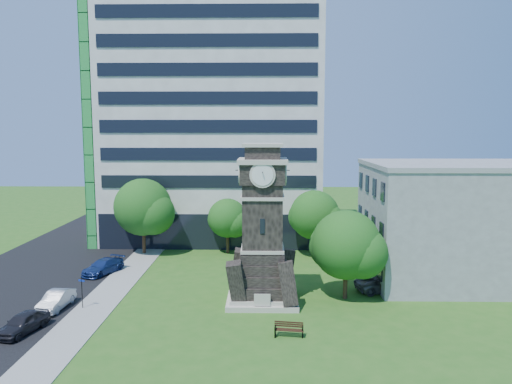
{
  "coord_description": "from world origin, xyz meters",
  "views": [
    {
      "loc": [
        3.19,
        -35.55,
        13.25
      ],
      "look_at": [
        2.41,
        7.27,
        7.88
      ],
      "focal_mm": 35.0,
      "sensor_mm": 36.0,
      "label": 1
    }
  ],
  "objects_px": {
    "car_street_south": "(23,323)",
    "car_east_lot": "(384,284)",
    "car_street_mid": "(56,300)",
    "park_bench": "(289,329)",
    "clock_tower": "(262,234)",
    "car_street_north": "(103,267)",
    "street_sign": "(82,290)"
  },
  "relations": [
    {
      "from": "car_street_mid",
      "to": "car_east_lot",
      "type": "bearing_deg",
      "value": 13.67
    },
    {
      "from": "car_street_south",
      "to": "clock_tower",
      "type": "bearing_deg",
      "value": 36.86
    },
    {
      "from": "clock_tower",
      "to": "car_street_mid",
      "type": "bearing_deg",
      "value": -172.35
    },
    {
      "from": "car_street_mid",
      "to": "car_street_north",
      "type": "xyz_separation_m",
      "value": [
        0.55,
        9.11,
        0.01
      ]
    },
    {
      "from": "clock_tower",
      "to": "park_bench",
      "type": "height_order",
      "value": "clock_tower"
    },
    {
      "from": "car_east_lot",
      "to": "car_street_south",
      "type": "bearing_deg",
      "value": 95.28
    },
    {
      "from": "car_street_mid",
      "to": "street_sign",
      "type": "bearing_deg",
      "value": 5.88
    },
    {
      "from": "car_east_lot",
      "to": "clock_tower",
      "type": "bearing_deg",
      "value": 89.61
    },
    {
      "from": "clock_tower",
      "to": "car_east_lot",
      "type": "height_order",
      "value": "clock_tower"
    },
    {
      "from": "car_east_lot",
      "to": "car_street_north",
      "type": "bearing_deg",
      "value": 65.53
    },
    {
      "from": "car_street_mid",
      "to": "park_bench",
      "type": "xyz_separation_m",
      "value": [
        17.09,
        -4.73,
        -0.14
      ]
    },
    {
      "from": "car_east_lot",
      "to": "park_bench",
      "type": "xyz_separation_m",
      "value": [
        -8.26,
        -9.18,
        -0.15
      ]
    },
    {
      "from": "car_street_south",
      "to": "car_east_lot",
      "type": "height_order",
      "value": "car_street_south"
    },
    {
      "from": "clock_tower",
      "to": "car_east_lot",
      "type": "bearing_deg",
      "value": 13.45
    },
    {
      "from": "car_street_south",
      "to": "car_east_lot",
      "type": "xyz_separation_m",
      "value": [
        25.68,
        8.9,
        -0.02
      ]
    },
    {
      "from": "car_east_lot",
      "to": "park_bench",
      "type": "bearing_deg",
      "value": 124.17
    },
    {
      "from": "car_street_north",
      "to": "park_bench",
      "type": "relative_size",
      "value": 2.45
    },
    {
      "from": "car_street_south",
      "to": "car_street_north",
      "type": "bearing_deg",
      "value": 100.65
    },
    {
      "from": "car_street_south",
      "to": "car_street_mid",
      "type": "bearing_deg",
      "value": 100.19
    },
    {
      "from": "car_street_south",
      "to": "park_bench",
      "type": "bearing_deg",
      "value": 13.38
    },
    {
      "from": "car_street_north",
      "to": "street_sign",
      "type": "height_order",
      "value": "street_sign"
    },
    {
      "from": "clock_tower",
      "to": "car_east_lot",
      "type": "distance_m",
      "value": 11.29
    },
    {
      "from": "street_sign",
      "to": "car_street_south",
      "type": "bearing_deg",
      "value": -94.33
    },
    {
      "from": "car_street_mid",
      "to": "car_street_south",
      "type": "bearing_deg",
      "value": -90.41
    },
    {
      "from": "car_east_lot",
      "to": "car_street_mid",
      "type": "bearing_deg",
      "value": 86.13
    },
    {
      "from": "car_street_north",
      "to": "street_sign",
      "type": "distance_m",
      "value": 9.18
    },
    {
      "from": "car_street_mid",
      "to": "car_east_lot",
      "type": "relative_size",
      "value": 0.84
    },
    {
      "from": "car_street_mid",
      "to": "car_east_lot",
      "type": "xyz_separation_m",
      "value": [
        25.36,
        4.45,
        0.0
      ]
    },
    {
      "from": "car_street_north",
      "to": "car_east_lot",
      "type": "relative_size",
      "value": 0.97
    },
    {
      "from": "car_street_mid",
      "to": "street_sign",
      "type": "height_order",
      "value": "street_sign"
    },
    {
      "from": "clock_tower",
      "to": "car_street_south",
      "type": "relative_size",
      "value": 3.09
    },
    {
      "from": "car_street_south",
      "to": "park_bench",
      "type": "distance_m",
      "value": 17.41
    }
  ]
}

